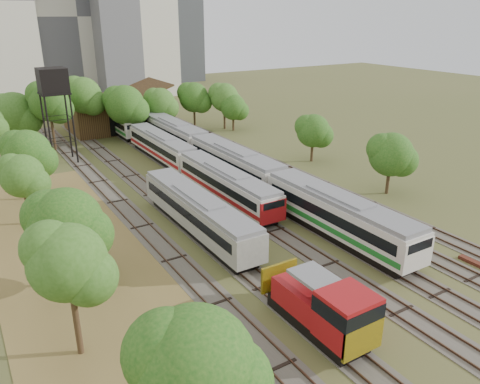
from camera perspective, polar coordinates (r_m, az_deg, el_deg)
ground at (r=37.50m, az=16.26°, el=-9.82°), size 240.00×240.00×0.00m
dry_grass_patch at (r=35.04m, az=-15.53°, el=-12.06°), size 14.00×60.00×0.04m
tracks at (r=55.12m, az=-3.47°, el=1.17°), size 24.60×80.00×0.19m
railcar_red_set at (r=56.42m, az=-6.09°, el=3.48°), size 2.80×34.58×3.46m
railcar_green_set at (r=54.91m, az=-0.58°, el=3.38°), size 3.18×52.08×3.93m
railcar_rear at (r=81.12m, az=-14.63°, el=8.31°), size 2.81×16.08×3.47m
shunter_locomotive at (r=29.62m, az=10.55°, el=-13.94°), size 2.97×8.10×3.88m
old_grey_coach at (r=42.10m, az=-5.11°, el=-2.52°), size 2.89×18.00×3.57m
water_tower at (r=65.20m, az=-21.85°, el=12.19°), size 3.56×3.56×12.28m
rail_pile_far at (r=49.57m, az=13.49°, el=-1.60°), size 0.52×8.34×0.27m
maintenance_shed at (r=83.87m, az=-14.65°, el=9.47°), size 16.45×11.55×7.58m
tree_band_left at (r=38.69m, az=-22.13°, el=-1.00°), size 8.37×55.40×8.48m
tree_band_far at (r=75.53m, az=-15.57°, el=10.42°), size 37.50×9.96×9.75m
tree_band_right at (r=63.05m, az=8.43°, el=7.50°), size 5.30×38.91×6.85m
tower_centre at (r=123.81m, az=-20.26°, el=19.46°), size 20.00×18.00×36.00m
tower_far_right at (r=143.59m, az=-7.79°, el=18.92°), size 12.00×12.00×28.00m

